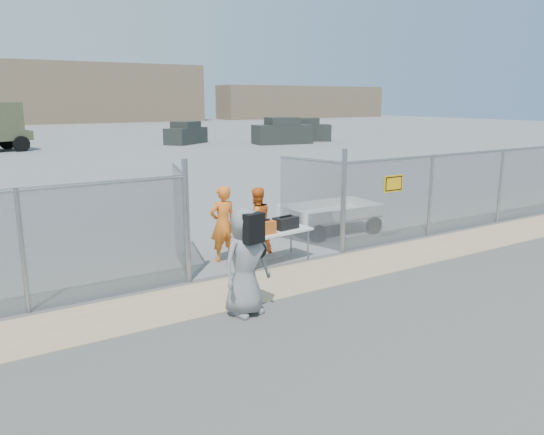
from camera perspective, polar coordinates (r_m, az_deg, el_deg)
ground at (r=10.31m, az=5.98°, el=-8.05°), size 160.00×160.00×0.00m
tarmac_inside at (r=50.05m, az=-25.36°, el=7.29°), size 160.00×80.00×0.01m
dirt_strip at (r=11.06m, az=2.77°, el=-6.50°), size 44.00×1.60×0.01m
distant_hills at (r=86.27m, az=-25.38°, el=12.04°), size 140.00×6.00×9.00m
chain_link_fence at (r=11.57m, az=0.00°, el=0.00°), size 40.00×0.20×2.20m
folding_table at (r=11.92m, az=0.12°, el=-3.19°), size 1.86×0.95×0.76m
orange_bag at (r=11.53m, az=-0.85°, el=-1.07°), size 0.47×0.33×0.28m
black_duffel at (r=11.98m, az=1.48°, el=-0.58°), size 0.59×0.40×0.27m
security_worker_left at (r=12.01m, az=-5.31°, el=-0.69°), size 0.65×0.43×1.75m
security_worker_right at (r=12.56m, az=-1.68°, el=-0.37°), size 0.79×0.62×1.61m
visitor at (r=9.02m, az=-2.87°, el=-4.77°), size 1.01×0.76×1.87m
utility_trailer at (r=14.80m, az=6.29°, el=0.03°), size 3.48×1.85×0.83m
parked_vehicle_near at (r=44.50m, az=-9.24°, el=8.96°), size 4.27×3.70×1.79m
parked_vehicle_mid at (r=47.04m, az=3.58°, el=9.40°), size 4.75×3.80×1.96m
parked_vehicle_far at (r=43.97m, az=1.09°, el=9.28°), size 4.94×2.87×2.10m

